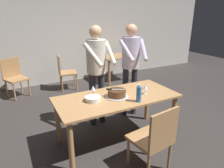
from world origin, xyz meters
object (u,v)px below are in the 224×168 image
Objects in this scene: cake_on_platter at (117,94)px; background_chair_0 at (14,76)px; water_bottle at (139,94)px; person_standing_beside at (131,61)px; chair_near_side at (154,138)px; background_table at (118,61)px; main_dining_table at (117,103)px; background_chair_1 at (65,71)px; plate_stack at (93,99)px; wine_glass_near at (93,88)px; wine_glass_far at (145,87)px; person_cutting_cake at (97,66)px; cake_knife at (112,89)px.

cake_on_platter is 0.38× the size of background_chair_0.
person_standing_beside is at bearing 63.75° from water_bottle.
chair_near_side is 0.90× the size of background_table.
cake_on_platter is 0.34m from water_bottle.
main_dining_table is 2.62m from background_chair_1.
background_chair_1 is (-0.08, 2.63, -0.31)m from cake_on_platter.
background_chair_0 is (-1.89, 2.06, -0.58)m from person_standing_beside.
person_standing_beside is at bearing 32.06° from plate_stack.
wine_glass_near is at bearing -94.71° from background_chair_1.
chair_near_side and background_chair_0 have the same top height.
chair_near_side is at bearing -60.65° from plate_stack.
wine_glass_far is at bearing -106.37° from person_standing_beside.
person_cutting_cake is 1.91× the size of chair_near_side.
background_table is 1.11× the size of background_chair_0.
chair_near_side is (0.37, -1.00, -0.36)m from wine_glass_near.
wine_glass_near is at bearing -120.21° from person_cutting_cake.
cake_knife is 1.69× the size of wine_glass_far.
water_bottle is 0.97m from person_cutting_cake.
main_dining_table is at bearing -85.81° from person_cutting_cake.
person_cutting_cake is 2.08m from background_chair_1.
main_dining_table is 0.40m from plate_stack.
water_bottle reaches higher than chair_near_side.
wine_glass_near is at bearing 155.63° from wine_glass_far.
person_cutting_cake reaches higher than background_chair_1.
wine_glass_near and wine_glass_far have the same top height.
main_dining_table is 12.39× the size of wine_glass_far.
background_chair_1 is at bearing 83.75° from plate_stack.
person_cutting_cake is at bearing 87.27° from cake_knife.
water_bottle is at bearing -84.90° from background_chair_1.
water_bottle is at bearing -60.00° from main_dining_table.
cake_on_platter is 3.02m from background_table.
plate_stack is 0.88× the size of water_bottle.
background_chair_1 is at bearing 110.36° from person_standing_beside.
person_standing_beside is (1.01, 0.63, 0.30)m from plate_stack.
plate_stack is (-0.37, 0.02, 0.14)m from main_dining_table.
person_standing_beside reaches higher than wine_glass_far.
main_dining_table is at bearing -119.48° from background_table.
plate_stack reaches higher than main_dining_table.
wine_glass_near is at bearing 143.83° from main_dining_table.
plate_stack is at bearing -118.39° from person_cutting_cake.
person_cutting_cake is (0.33, 0.60, 0.30)m from plate_stack.
main_dining_table reaches higher than background_table.
chair_near_side is (0.15, -0.81, -0.37)m from cake_knife.
background_table is at bearing -2.18° from background_chair_0.
wine_glass_far is at bearing -24.37° from wine_glass_near.
water_bottle is (0.54, -0.32, 0.08)m from plate_stack.
background_chair_0 is at bearing 110.90° from chair_near_side.
water_bottle is at bearing 79.24° from chair_near_side.
plate_stack is 0.63m from water_bottle.
person_cutting_cake is 2.55m from background_table.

